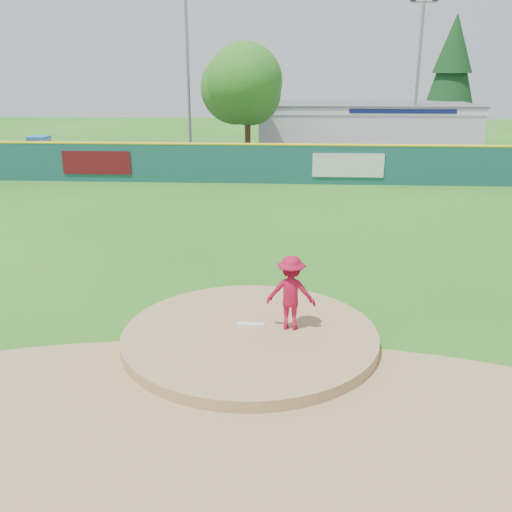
# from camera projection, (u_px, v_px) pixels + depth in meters

# --- Properties ---
(ground) EXTENTS (120.00, 120.00, 0.00)m
(ground) POSITION_uv_depth(u_px,v_px,m) (250.00, 342.00, 12.35)
(ground) COLOR #286B19
(ground) RESTS_ON ground
(pitchers_mound) EXTENTS (5.50, 5.50, 0.50)m
(pitchers_mound) POSITION_uv_depth(u_px,v_px,m) (250.00, 342.00, 12.35)
(pitchers_mound) COLOR #9E774C
(pitchers_mound) RESTS_ON ground
(pitching_rubber) EXTENTS (0.60, 0.15, 0.04)m
(pitching_rubber) POSITION_uv_depth(u_px,v_px,m) (251.00, 324.00, 12.55)
(pitching_rubber) COLOR white
(pitching_rubber) RESTS_ON pitchers_mound
(infield_dirt_arc) EXTENTS (15.40, 15.40, 0.01)m
(infield_dirt_arc) POSITION_uv_depth(u_px,v_px,m) (237.00, 423.00, 9.51)
(infield_dirt_arc) COLOR #9E774C
(infield_dirt_arc) RESTS_ON ground
(parking_lot) EXTENTS (44.00, 16.00, 0.02)m
(parking_lot) POSITION_uv_depth(u_px,v_px,m) (280.00, 158.00, 37.95)
(parking_lot) COLOR #38383A
(parking_lot) RESTS_ON ground
(pitcher) EXTENTS (1.12, 0.72, 1.64)m
(pitcher) POSITION_uv_depth(u_px,v_px,m) (291.00, 293.00, 12.18)
(pitcher) COLOR #A20D2F
(pitcher) RESTS_ON pitchers_mound
(van) EXTENTS (4.34, 2.00, 1.21)m
(van) POSITION_uv_depth(u_px,v_px,m) (325.00, 157.00, 33.99)
(van) COLOR white
(van) RESTS_ON parking_lot
(pool_building_grp) EXTENTS (15.20, 8.20, 3.31)m
(pool_building_grp) POSITION_uv_depth(u_px,v_px,m) (364.00, 126.00, 41.81)
(pool_building_grp) COLOR silver
(pool_building_grp) RESTS_ON ground
(fence_banners) EXTENTS (16.60, 0.04, 1.20)m
(fence_banners) POSITION_uv_depth(u_px,v_px,m) (221.00, 164.00, 29.21)
(fence_banners) COLOR #550C13
(fence_banners) RESTS_ON ground
(playground_slide) EXTENTS (1.13, 3.19, 1.76)m
(playground_slide) POSITION_uv_depth(u_px,v_px,m) (40.00, 151.00, 34.82)
(playground_slide) COLOR blue
(playground_slide) RESTS_ON ground
(outfield_fence) EXTENTS (40.00, 0.14, 2.07)m
(outfield_fence) POSITION_uv_depth(u_px,v_px,m) (276.00, 163.00, 29.08)
(outfield_fence) COLOR #154646
(outfield_fence) RESTS_ON ground
(deciduous_tree) EXTENTS (5.60, 5.60, 7.36)m
(deciduous_tree) POSITION_uv_depth(u_px,v_px,m) (248.00, 88.00, 34.76)
(deciduous_tree) COLOR #382314
(deciduous_tree) RESTS_ON ground
(conifer_tree) EXTENTS (4.40, 4.40, 9.50)m
(conifer_tree) POSITION_uv_depth(u_px,v_px,m) (452.00, 70.00, 43.97)
(conifer_tree) COLOR #382314
(conifer_tree) RESTS_ON ground
(light_pole_left) EXTENTS (1.75, 0.25, 11.00)m
(light_pole_left) POSITION_uv_depth(u_px,v_px,m) (188.00, 62.00, 36.44)
(light_pole_left) COLOR gray
(light_pole_left) RESTS_ON ground
(light_pole_right) EXTENTS (1.75, 0.25, 10.00)m
(light_pole_right) POSITION_uv_depth(u_px,v_px,m) (418.00, 71.00, 37.58)
(light_pole_right) COLOR gray
(light_pole_right) RESTS_ON ground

